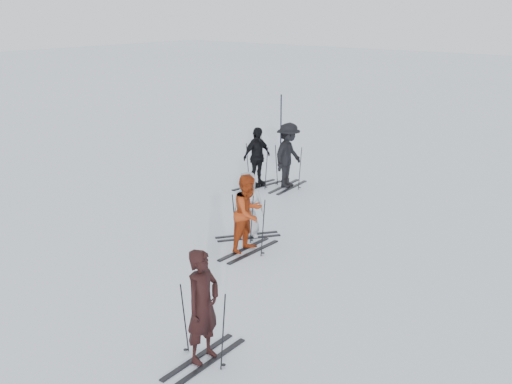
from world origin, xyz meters
TOP-DOWN VIEW (x-y plane):
  - ground at (0.00, 0.00)m, footprint 120.00×120.00m
  - skier_near_dark at (3.09, -4.14)m, footprint 0.48×0.69m
  - skier_red at (0.71, -0.15)m, footprint 0.68×0.87m
  - skier_grey at (0.11, 0.55)m, footprint 0.86×0.92m
  - skier_uphill_left at (-2.48, 4.13)m, footprint 0.57×1.10m
  - skier_uphill_far at (-1.67, 4.63)m, footprint 0.88×1.34m
  - skis_near_dark at (3.09, -4.14)m, footprint 1.79×1.02m
  - skis_red at (0.71, -0.15)m, footprint 1.84×1.00m
  - skis_grey at (0.11, 0.55)m, footprint 1.79×1.61m
  - skis_uphill_left at (-2.48, 4.13)m, footprint 1.93×1.19m
  - skis_uphill_far at (-1.67, 4.63)m, footprint 1.92×1.18m
  - piste_marker at (-4.32, 7.81)m, footprint 0.05×0.05m

SIDE VIEW (x-z plane):
  - ground at x=0.00m, z-range 0.00..0.00m
  - skis_grey at x=0.11m, z-range 0.00..1.16m
  - skis_near_dark at x=3.09m, z-range 0.00..1.27m
  - skis_red at x=0.71m, z-range 0.00..1.33m
  - skis_uphill_far at x=-1.67m, z-range 0.00..1.33m
  - skis_uphill_left at x=-2.48m, z-range 0.00..1.33m
  - skier_grey at x=0.11m, z-range 0.00..1.58m
  - skier_red at x=0.71m, z-range 0.00..1.76m
  - skier_uphill_left at x=-2.48m, z-range 0.00..1.80m
  - skier_near_dark at x=3.09m, z-range 0.00..1.82m
  - skier_uphill_far at x=-1.67m, z-range 0.00..1.95m
  - piste_marker at x=-4.32m, z-range 0.00..2.25m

